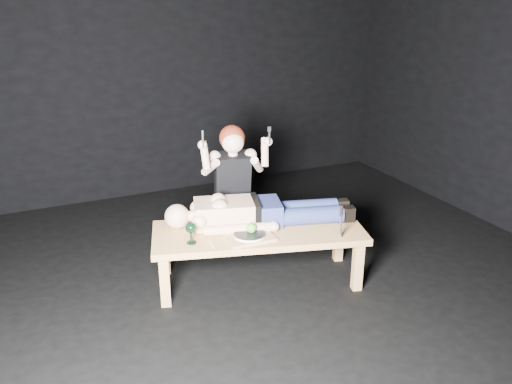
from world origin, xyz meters
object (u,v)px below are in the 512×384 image
(serving_tray, at_px, (249,237))
(lying_man, at_px, (262,208))
(kneeling_woman, at_px, (231,187))
(goblet, at_px, (191,233))
(table, at_px, (259,256))
(carving_knife, at_px, (341,222))

(serving_tray, bearing_deg, lying_man, 47.13)
(kneeling_woman, xyz_separation_m, serving_tray, (-0.14, -0.71, -0.14))
(serving_tray, distance_m, goblet, 0.44)
(lying_man, bearing_deg, serving_tray, -117.28)
(lying_man, height_order, goblet, lying_man)
(table, height_order, kneeling_woman, kneeling_woman)
(goblet, bearing_deg, lying_man, 10.81)
(lying_man, height_order, kneeling_woman, kneeling_woman)
(table, xyz_separation_m, goblet, (-0.55, -0.00, 0.31))
(kneeling_woman, bearing_deg, goblet, -119.52)
(goblet, bearing_deg, kneeling_woman, 47.03)
(table, relative_size, kneeling_woman, 1.36)
(kneeling_woman, distance_m, carving_knife, 1.10)
(lying_man, bearing_deg, table, -109.44)
(table, relative_size, carving_knife, 6.22)
(carving_knife, bearing_deg, serving_tray, 172.16)
(lying_man, bearing_deg, kneeling_woman, 112.84)
(lying_man, distance_m, serving_tray, 0.32)
(goblet, xyz_separation_m, carving_knife, (1.05, -0.37, 0.05))
(lying_man, height_order, serving_tray, lying_man)
(lying_man, height_order, carving_knife, carving_knife)
(kneeling_woman, xyz_separation_m, goblet, (-0.57, -0.61, -0.07))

